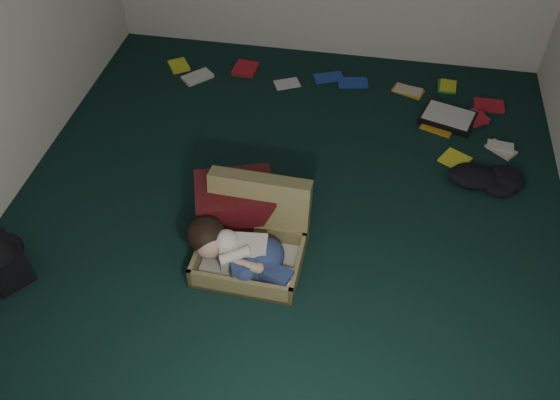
% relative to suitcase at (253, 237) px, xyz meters
% --- Properties ---
extents(floor, '(4.50, 4.50, 0.00)m').
position_rel_suitcase_xyz_m(floor, '(0.15, 0.32, -0.15)').
color(floor, black).
rests_on(floor, ground).
extents(suitcase, '(0.70, 0.69, 0.50)m').
position_rel_suitcase_xyz_m(suitcase, '(0.00, 0.00, 0.00)').
color(suitcase, olive).
rests_on(suitcase, floor).
extents(person, '(0.74, 0.37, 0.31)m').
position_rel_suitcase_xyz_m(person, '(-0.05, -0.17, 0.04)').
color(person, silver).
rests_on(person, suitcase).
extents(maroon_bin, '(0.62, 0.55, 0.36)m').
position_rel_suitcase_xyz_m(maroon_bin, '(-0.18, 0.23, 0.03)').
color(maroon_bin, '#501014').
rests_on(maroon_bin, floor).
extents(backpack, '(0.54, 0.53, 0.25)m').
position_rel_suitcase_xyz_m(backpack, '(-1.54, -0.47, -0.02)').
color(backpack, black).
rests_on(backpack, floor).
extents(clothing_pile, '(0.41, 0.34, 0.13)m').
position_rel_suitcase_xyz_m(clothing_pile, '(1.60, 0.93, -0.09)').
color(clothing_pile, black).
rests_on(clothing_pile, floor).
extents(paper_tray, '(0.51, 0.44, 0.06)m').
position_rel_suitcase_xyz_m(paper_tray, '(1.31, 1.70, -0.12)').
color(paper_tray, black).
rests_on(paper_tray, floor).
extents(book_scatter, '(3.10, 1.22, 0.02)m').
position_rel_suitcase_xyz_m(book_scatter, '(0.60, 1.88, -0.14)').
color(book_scatter, yellow).
rests_on(book_scatter, floor).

